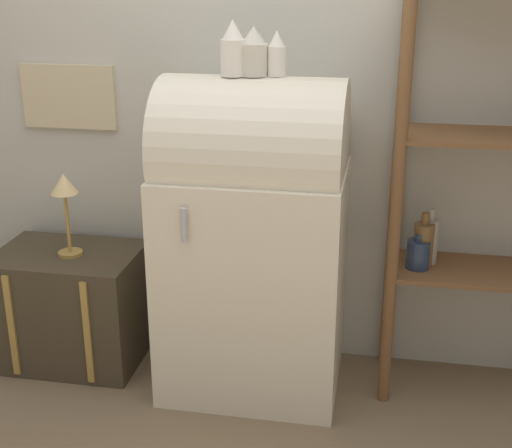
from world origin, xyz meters
TOP-DOWN VIEW (x-y plane):
  - ground_plane at (0.00, 0.00)m, footprint 12.00×12.00m
  - wall_back at (-0.00, 0.57)m, footprint 7.00×0.09m
  - refrigerator at (-0.00, 0.25)m, footprint 0.76×0.64m
  - suitcase_trunk at (-0.88, 0.28)m, footprint 0.65×0.47m
  - shelf_unit at (0.93, 0.35)m, footprint 0.78×0.36m
  - vase_left at (-0.08, 0.23)m, footprint 0.10×0.10m
  - vase_center at (-0.00, 0.26)m, footprint 0.11×0.11m
  - vase_right at (0.09, 0.26)m, footprint 0.07×0.07m
  - desk_lamp at (-0.85, 0.26)m, footprint 0.12×0.12m

SIDE VIEW (x-z plane):
  - ground_plane at x=0.00m, z-range 0.00..0.00m
  - suitcase_trunk at x=-0.88m, z-range 0.00..0.54m
  - refrigerator at x=0.00m, z-range 0.02..1.39m
  - desk_lamp at x=-0.85m, z-range 0.64..1.02m
  - shelf_unit at x=0.93m, z-range 0.10..1.84m
  - wall_back at x=0.00m, z-range 0.00..2.70m
  - vase_right at x=0.09m, z-range 1.37..1.54m
  - vase_center at x=0.00m, z-range 1.36..1.55m
  - vase_left at x=-0.08m, z-range 1.36..1.58m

